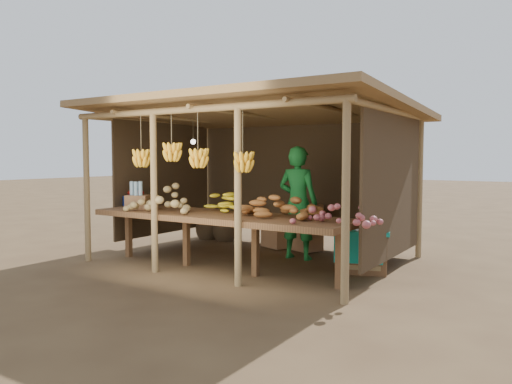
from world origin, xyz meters
The scene contains 13 objects.
ground centered at (0.00, 0.00, 0.00)m, with size 60.00×60.00×0.00m, color brown.
stall_structure centered at (-0.02, -0.03, 1.91)m, with size 4.70×3.50×2.43m.
counter centered at (0.00, -0.95, 0.74)m, with size 3.90×1.05×0.80m.
potato_heap centered at (-0.81, -1.21, 0.98)m, with size 1.06×0.64×0.37m, color tan, non-canonical shape.
sweet_potato_heap centered at (0.85, -0.89, 0.98)m, with size 1.13×0.68×0.36m, color #A36129, non-canonical shape.
onion_heap centered at (1.83, -1.08, 0.98)m, with size 0.91×0.55×0.36m, color #B7595C, non-canonical shape.
banana_pile centered at (-0.05, -0.70, 0.97)m, with size 0.65×0.39×0.35m, color yellow, non-canonical shape.
tomato_basin centered at (-1.90, -0.67, 0.90)m, with size 0.46×0.46×0.24m.
bottle_box centered at (-1.46, -1.06, 0.96)m, with size 0.41×0.37×0.42m.
vendor centered at (0.53, 0.38, 0.88)m, with size 0.64×0.42×1.76m, color #1A7930.
tarp_crate centered at (1.75, 0.07, 0.32)m, with size 0.78×0.72×0.77m.
carton_stack centered at (0.17, 1.00, 0.34)m, with size 1.14×0.55×0.78m.
burlap_sacks centered at (-1.63, 1.12, 0.27)m, with size 0.88×0.46×0.62m.
Camera 1 is at (4.15, -6.48, 1.58)m, focal length 35.00 mm.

